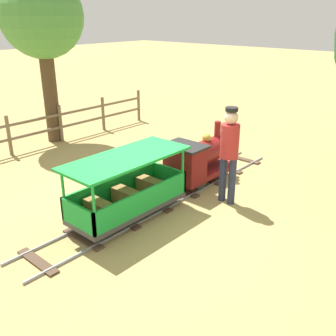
# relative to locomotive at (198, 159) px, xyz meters

# --- Properties ---
(ground_plane) EXTENTS (60.00, 60.00, 0.00)m
(ground_plane) POSITION_rel_locomotive_xyz_m (0.00, -1.12, -0.48)
(ground_plane) COLOR #A38C51
(track) EXTENTS (0.78, 5.70, 0.04)m
(track) POSITION_rel_locomotive_xyz_m (0.00, -0.85, -0.47)
(track) COLOR gray
(track) RESTS_ON ground_plane
(locomotive) EXTENTS (0.74, 1.45, 1.03)m
(locomotive) POSITION_rel_locomotive_xyz_m (0.00, 0.00, 0.00)
(locomotive) COLOR maroon
(locomotive) RESTS_ON ground_plane
(passenger_car) EXTENTS (0.84, 2.00, 0.97)m
(passenger_car) POSITION_rel_locomotive_xyz_m (0.00, -1.75, -0.06)
(passenger_car) COLOR #3F3F3F
(passenger_car) RESTS_ON ground_plane
(conductor_person) EXTENTS (0.30, 0.30, 1.62)m
(conductor_person) POSITION_rel_locomotive_xyz_m (0.84, -0.29, 0.47)
(conductor_person) COLOR #282D47
(conductor_person) RESTS_ON ground_plane
(oak_tree_near) EXTENTS (1.89, 1.89, 3.86)m
(oak_tree_near) POSITION_rel_locomotive_xyz_m (-4.28, -0.25, 2.37)
(oak_tree_near) COLOR #4C3823
(oak_tree_near) RESTS_ON ground_plane
(fence_section) EXTENTS (0.08, 6.78, 0.90)m
(fence_section) POSITION_rel_locomotive_xyz_m (-4.09, -0.85, 0.00)
(fence_section) COLOR #756047
(fence_section) RESTS_ON ground_plane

